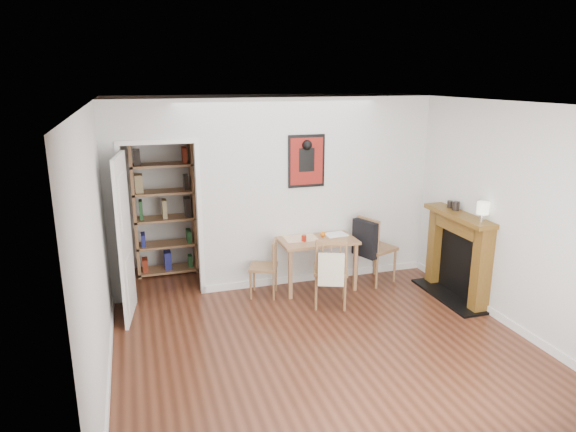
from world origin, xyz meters
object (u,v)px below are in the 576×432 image
object	(u,v)px
fireplace	(458,253)
mantel_lamp	(483,209)
chair_left	(263,268)
red_glass	(304,238)
chair_right	(375,248)
dining_table	(317,244)
notebook	(336,235)
ceramic_jar_a	(456,206)
orange_fruit	(323,234)
chair_front	(331,270)
ceramic_jar_b	(450,204)
bookshelf	(164,205)

from	to	relation	value
fireplace	mantel_lamp	world-z (taller)	mantel_lamp
chair_left	red_glass	world-z (taller)	red_glass
chair_right	dining_table	bearing A→B (deg)	175.82
red_glass	notebook	world-z (taller)	red_glass
dining_table	fireplace	xyz separation A→B (m)	(1.68, -0.85, -0.01)
red_glass	ceramic_jar_a	xyz separation A→B (m)	(1.89, -0.64, 0.46)
red_glass	ceramic_jar_a	world-z (taller)	ceramic_jar_a
dining_table	mantel_lamp	size ratio (longest dim) A/B	4.44
dining_table	fireplace	size ratio (longest dim) A/B	0.84
fireplace	orange_fruit	world-z (taller)	fireplace
chair_left	chair_front	xyz separation A→B (m)	(0.74, -0.55, 0.08)
orange_fruit	fireplace	bearing A→B (deg)	-29.78
chair_right	orange_fruit	world-z (taller)	chair_right
chair_front	ceramic_jar_a	xyz separation A→B (m)	(1.71, -0.09, 0.74)
ceramic_jar_b	bookshelf	bearing A→B (deg)	154.30
chair_front	mantel_lamp	distance (m)	2.00
orange_fruit	chair_front	bearing A→B (deg)	-101.97
dining_table	mantel_lamp	distance (m)	2.20
red_glass	notebook	distance (m)	0.53
chair_front	red_glass	xyz separation A→B (m)	(-0.18, 0.54, 0.28)
dining_table	fireplace	world-z (taller)	fireplace
mantel_lamp	ceramic_jar_a	distance (m)	0.54
bookshelf	red_glass	distance (m)	2.16
chair_left	notebook	xyz separation A→B (m)	(1.08, 0.13, 0.33)
bookshelf	ceramic_jar_a	world-z (taller)	bookshelf
chair_right	fireplace	distance (m)	1.13
chair_right	ceramic_jar_a	bearing A→B (deg)	-38.28
red_glass	fireplace	bearing A→B (deg)	-22.50
ceramic_jar_a	ceramic_jar_b	distance (m)	0.14
red_glass	chair_left	bearing A→B (deg)	179.23
fireplace	notebook	distance (m)	1.66
chair_left	mantel_lamp	distance (m)	2.87
bookshelf	orange_fruit	bearing A→B (deg)	-28.95
chair_left	fireplace	world-z (taller)	fireplace
chair_left	ceramic_jar_b	xyz separation A→B (m)	(2.46, -0.50, 0.81)
notebook	ceramic_jar_a	bearing A→B (deg)	-29.39
dining_table	orange_fruit	world-z (taller)	orange_fruit
dining_table	chair_right	distance (m)	0.88
chair_left	chair_front	distance (m)	0.93
dining_table	chair_left	xyz separation A→B (m)	(-0.78, -0.06, -0.23)
chair_front	ceramic_jar_a	distance (m)	1.87
dining_table	ceramic_jar_a	size ratio (longest dim) A/B	8.86
dining_table	chair_right	xyz separation A→B (m)	(0.87, -0.06, -0.12)
dining_table	chair_front	xyz separation A→B (m)	(-0.03, -0.61, -0.15)
bookshelf	mantel_lamp	distance (m)	4.37
chair_right	fireplace	bearing A→B (deg)	-44.12
chair_left	notebook	bearing A→B (deg)	6.85
dining_table	bookshelf	world-z (taller)	bookshelf
chair_left	ceramic_jar_a	size ratio (longest dim) A/B	6.68
chair_left	chair_front	size ratio (longest dim) A/B	0.84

